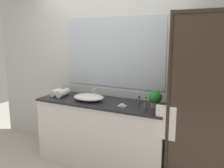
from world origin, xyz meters
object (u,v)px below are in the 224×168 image
soap_dish (122,105)px  amenity_bottle_conditioner (139,100)px  amenity_bottle_body_wash (146,101)px  potted_plant (155,98)px  amenity_bottle_lotion (146,105)px  faucet (96,94)px  rolled_towel_middle (63,93)px  sink_basin (89,97)px  rolled_towel_near_edge (56,92)px

soap_dish → amenity_bottle_conditioner: size_ratio=1.07×
amenity_bottle_body_wash → amenity_bottle_conditioner: bearing=154.4°
amenity_bottle_body_wash → potted_plant: bearing=-21.0°
potted_plant → amenity_bottle_body_wash: (-0.14, 0.05, -0.07)m
amenity_bottle_lotion → amenity_bottle_conditioner: bearing=125.4°
faucet → rolled_towel_middle: 0.49m
faucet → soap_dish: bearing=-25.6°
faucet → amenity_bottle_lotion: bearing=-16.5°
potted_plant → amenity_bottle_conditioner: bearing=156.9°
sink_basin → soap_dish: 0.54m
soap_dish → rolled_towel_middle: (-0.99, 0.10, 0.04)m
faucet → rolled_towel_middle: faucet is taller
rolled_towel_near_edge → rolled_towel_middle: (0.11, 0.03, -0.00)m
sink_basin → amenity_bottle_lotion: size_ratio=4.22×
potted_plant → soap_dish: potted_plant is taller
rolled_towel_middle → rolled_towel_near_edge: bearing=-166.6°
faucet → amenity_bottle_lotion: (0.83, -0.25, 0.01)m
faucet → amenity_bottle_conditioner: size_ratio=1.81×
faucet → potted_plant: size_ratio=0.83×
soap_dish → amenity_bottle_body_wash: 0.31m
potted_plant → rolled_towel_middle: potted_plant is taller
rolled_towel_near_edge → faucet: bearing=17.6°
sink_basin → amenity_bottle_lotion: bearing=-3.9°
amenity_bottle_conditioner → rolled_towel_near_edge: (-1.23, -0.17, 0.01)m
amenity_bottle_conditioner → sink_basin: bearing=-164.9°
soap_dish → faucet: bearing=154.4°
faucet → amenity_bottle_lotion: faucet is taller
sink_basin → faucet: bearing=90.0°
soap_dish → sink_basin: bearing=173.0°
faucet → amenity_bottle_conditioner: (0.66, -0.01, 0.00)m
potted_plant → soap_dish: size_ratio=2.04×
faucet → amenity_bottle_body_wash: bearing=-4.6°
faucet → soap_dish: size_ratio=1.70×
sink_basin → rolled_towel_middle: rolled_towel_middle is taller
faucet → rolled_towel_near_edge: 0.60m
amenity_bottle_lotion → amenity_bottle_body_wash: 0.19m
amenity_bottle_body_wash → rolled_towel_near_edge: bearing=-174.9°
rolled_towel_near_edge → amenity_bottle_conditioner: bearing=7.9°
amenity_bottle_lotion → rolled_towel_middle: bearing=176.0°
amenity_bottle_body_wash → rolled_towel_middle: 1.23m
rolled_towel_near_edge → amenity_bottle_lotion: bearing=-2.6°
sink_basin → amenity_bottle_body_wash: size_ratio=4.51×
amenity_bottle_conditioner → rolled_towel_near_edge: bearing=-172.1°
rolled_towel_near_edge → rolled_towel_middle: 0.11m
amenity_bottle_lotion → rolled_towel_middle: size_ratio=0.41×
potted_plant → rolled_towel_near_edge: 1.48m
potted_plant → amenity_bottle_conditioner: potted_plant is taller
rolled_towel_near_edge → sink_basin: bearing=-0.7°
sink_basin → faucet: 0.19m
soap_dish → amenity_bottle_conditioner: amenity_bottle_conditioner is taller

